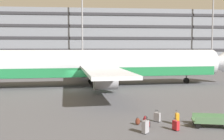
% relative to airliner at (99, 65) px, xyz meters
% --- Properties ---
extents(ground_plane, '(600.00, 600.00, 0.00)m').
position_rel_airliner_xyz_m(ground_plane, '(-3.13, -3.27, -3.05)').
color(ground_plane, '#4C4C51').
extents(terminal_structure, '(155.53, 14.72, 16.68)m').
position_rel_airliner_xyz_m(terminal_structure, '(-3.13, 43.68, 5.29)').
color(terminal_structure, slate).
rests_on(terminal_structure, ground_plane).
extents(airliner, '(41.49, 33.53, 11.22)m').
position_rel_airliner_xyz_m(airliner, '(0.00, 0.00, 0.00)').
color(airliner, silver).
rests_on(airliner, ground_plane).
extents(light_mast_left, '(1.80, 0.50, 26.58)m').
position_rel_airliner_xyz_m(light_mast_left, '(-2.95, 31.77, 11.99)').
color(light_mast_left, gray).
rests_on(light_mast_left, ground_plane).
extents(light_mast_center_left, '(1.80, 0.50, 22.06)m').
position_rel_airliner_xyz_m(light_mast_center_left, '(32.42, 31.77, 9.67)').
color(light_mast_center_left, gray).
rests_on(light_mast_center_left, ground_plane).
extents(suitcase_silver, '(0.40, 0.52, 0.85)m').
position_rel_airliner_xyz_m(suitcase_silver, '(4.18, -21.65, -2.69)').
color(suitcase_silver, '#B21E23').
rests_on(suitcase_silver, ground_plane).
extents(suitcase_teal, '(0.25, 0.39, 1.04)m').
position_rel_airliner_xyz_m(suitcase_teal, '(4.72, -20.31, -2.61)').
color(suitcase_teal, orange).
rests_on(suitcase_teal, ground_plane).
extents(suitcase_scuffed, '(0.53, 0.53, 1.06)m').
position_rel_airliner_xyz_m(suitcase_scuffed, '(2.01, -22.08, -2.60)').
color(suitcase_scuffed, gray).
rests_on(suitcase_scuffed, ground_plane).
extents(suitcase_navy, '(0.49, 0.49, 0.90)m').
position_rel_airliner_xyz_m(suitcase_navy, '(3.47, -19.49, -2.68)').
color(suitcase_navy, gray).
rests_on(suitcase_navy, ground_plane).
extents(backpack_red, '(0.32, 0.36, 0.54)m').
position_rel_airliner_xyz_m(backpack_red, '(2.53, -19.53, -2.82)').
color(backpack_red, maroon).
rests_on(backpack_red, ground_plane).
extents(backpack_large, '(0.37, 0.28, 0.55)m').
position_rel_airliner_xyz_m(backpack_large, '(1.87, -20.16, -2.81)').
color(backpack_large, '#592619').
rests_on(backpack_large, ground_plane).
extents(backpack_orange, '(0.33, 0.38, 0.50)m').
position_rel_airliner_xyz_m(backpack_orange, '(2.48, -20.84, -2.84)').
color(backpack_orange, maroon).
rests_on(backpack_orange, ground_plane).
extents(baggage_cart, '(3.37, 1.86, 0.82)m').
position_rel_airliner_xyz_m(baggage_cart, '(6.94, -21.09, -2.63)').
color(baggage_cart, '#4C724C').
rests_on(baggage_cart, ground_plane).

